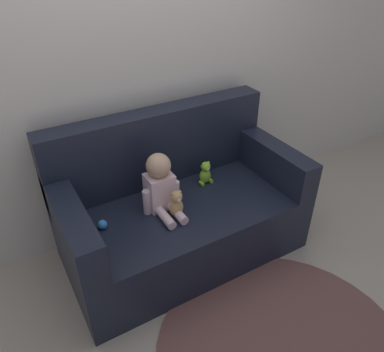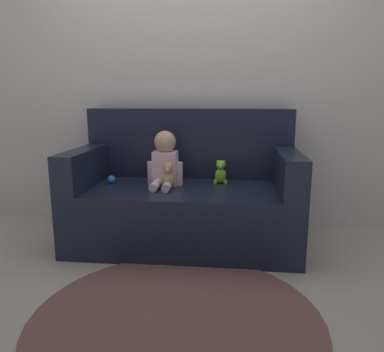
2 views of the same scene
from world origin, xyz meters
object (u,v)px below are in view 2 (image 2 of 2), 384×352
at_px(couch, 185,196).
at_px(toy_ball, 111,180).
at_px(teddy_bear_brown, 168,176).
at_px(plush_toy_side, 221,172).
at_px(person_baby, 165,162).

relative_size(couch, toy_ball, 26.66).
xyz_separation_m(couch, teddy_bear_brown, (-0.10, -0.17, 0.20)).
bearing_deg(couch, plush_toy_side, 13.69).
bearing_deg(plush_toy_side, couch, -166.31).
xyz_separation_m(couch, toy_ball, (-0.58, -0.05, 0.13)).
distance_m(couch, person_baby, 0.32).
xyz_separation_m(teddy_bear_brown, plush_toy_side, (0.37, 0.24, -0.01)).
xyz_separation_m(person_baby, teddy_bear_brown, (0.05, -0.13, -0.08)).
relative_size(person_baby, teddy_bear_brown, 2.07).
bearing_deg(person_baby, teddy_bear_brown, -70.10).
height_order(couch, plush_toy_side, couch).
bearing_deg(person_baby, plush_toy_side, 14.31).
bearing_deg(teddy_bear_brown, toy_ball, 165.26).
bearing_deg(plush_toy_side, toy_ball, -172.43).
distance_m(couch, teddy_bear_brown, 0.28).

